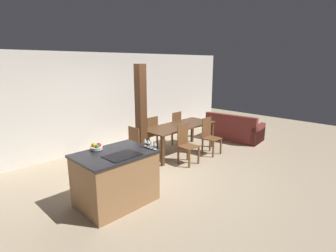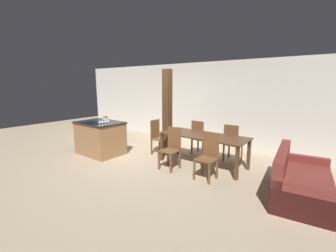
# 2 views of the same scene
# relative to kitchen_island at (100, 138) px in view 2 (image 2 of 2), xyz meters

# --- Properties ---
(ground_plane) EXTENTS (16.00, 16.00, 0.00)m
(ground_plane) POSITION_rel_kitchen_island_xyz_m (1.37, 0.45, -0.47)
(ground_plane) COLOR tan
(wall_back) EXTENTS (11.20, 0.08, 2.70)m
(wall_back) POSITION_rel_kitchen_island_xyz_m (1.37, 2.95, 0.88)
(wall_back) COLOR silver
(wall_back) RESTS_ON ground_plane
(kitchen_island) EXTENTS (1.30, 0.94, 0.95)m
(kitchen_island) POSITION_rel_kitchen_island_xyz_m (0.00, 0.00, 0.00)
(kitchen_island) COLOR #9E7047
(kitchen_island) RESTS_ON ground_plane
(fruit_bowl) EXTENTS (0.21, 0.21, 0.12)m
(fruit_bowl) POSITION_rel_kitchen_island_xyz_m (-0.14, 0.33, 0.52)
(fruit_bowl) COLOR silver
(fruit_bowl) RESTS_ON kitchen_island
(wine_glass_near) EXTENTS (0.07, 0.07, 0.14)m
(wine_glass_near) POSITION_rel_kitchen_island_xyz_m (0.58, -0.39, 0.58)
(wine_glass_near) COLOR silver
(wine_glass_near) RESTS_ON kitchen_island
(wine_glass_middle) EXTENTS (0.07, 0.07, 0.14)m
(wine_glass_middle) POSITION_rel_kitchen_island_xyz_m (0.58, -0.31, 0.58)
(wine_glass_middle) COLOR silver
(wine_glass_middle) RESTS_ON kitchen_island
(wine_glass_far) EXTENTS (0.07, 0.07, 0.14)m
(wine_glass_far) POSITION_rel_kitchen_island_xyz_m (0.58, -0.22, 0.58)
(wine_glass_far) COLOR silver
(wine_glass_far) RESTS_ON kitchen_island
(wine_glass_end) EXTENTS (0.07, 0.07, 0.14)m
(wine_glass_end) POSITION_rel_kitchen_island_xyz_m (0.58, -0.14, 0.58)
(wine_glass_end) COLOR silver
(wine_glass_end) RESTS_ON kitchen_island
(dining_table) EXTENTS (2.16, 0.88, 0.77)m
(dining_table) POSITION_rel_kitchen_island_xyz_m (2.79, 1.01, 0.20)
(dining_table) COLOR #51331E
(dining_table) RESTS_ON ground_plane
(dining_chair_near_left) EXTENTS (0.40, 0.40, 0.99)m
(dining_chair_near_left) POSITION_rel_kitchen_island_xyz_m (2.30, 0.35, 0.04)
(dining_chair_near_left) COLOR brown
(dining_chair_near_left) RESTS_ON ground_plane
(dining_chair_near_right) EXTENTS (0.40, 0.40, 0.99)m
(dining_chair_near_right) POSITION_rel_kitchen_island_xyz_m (3.27, 0.35, 0.04)
(dining_chair_near_right) COLOR brown
(dining_chair_near_right) RESTS_ON ground_plane
(dining_chair_far_left) EXTENTS (0.40, 0.40, 0.99)m
(dining_chair_far_left) POSITION_rel_kitchen_island_xyz_m (2.30, 1.67, 0.04)
(dining_chair_far_left) COLOR brown
(dining_chair_far_left) RESTS_ON ground_plane
(dining_chair_far_right) EXTENTS (0.40, 0.40, 0.99)m
(dining_chair_far_right) POSITION_rel_kitchen_island_xyz_m (3.27, 1.67, 0.04)
(dining_chair_far_right) COLOR brown
(dining_chair_far_right) RESTS_ON ground_plane
(dining_chair_head_end) EXTENTS (0.40, 0.40, 0.99)m
(dining_chair_head_end) POSITION_rel_kitchen_island_xyz_m (1.32, 1.01, 0.04)
(dining_chair_head_end) COLOR brown
(dining_chair_head_end) RESTS_ON ground_plane
(couch) EXTENTS (1.05, 1.77, 0.85)m
(couch) POSITION_rel_kitchen_island_xyz_m (4.96, 0.60, -0.19)
(couch) COLOR maroon
(couch) RESTS_ON ground_plane
(timber_post) EXTENTS (0.21, 0.21, 2.40)m
(timber_post) POSITION_rel_kitchen_island_xyz_m (1.56, 1.15, 0.73)
(timber_post) COLOR #4C2D19
(timber_post) RESTS_ON ground_plane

